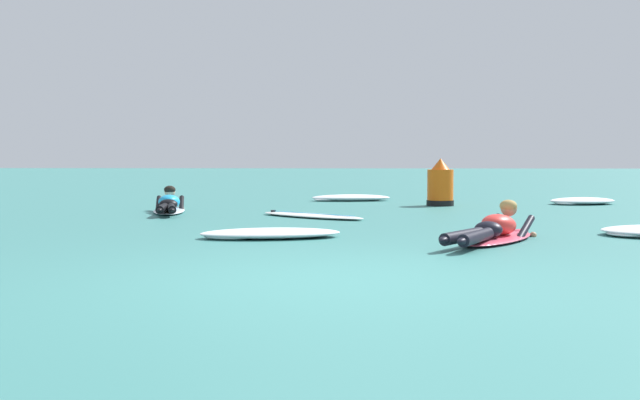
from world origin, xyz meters
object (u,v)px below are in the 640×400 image
drifting_surfboard (311,215)px  surfer_far (169,206)px  surfer_near (494,231)px  channel_marker_buoy (440,187)px

drifting_surfboard → surfer_far: bearing=161.7°
surfer_near → drifting_surfboard: 4.37m
surfer_far → drifting_surfboard: size_ratio=1.18×
surfer_far → channel_marker_buoy: (5.28, 2.41, 0.27)m
drifting_surfboard → channel_marker_buoy: (2.55, 3.31, 0.37)m
drifting_surfboard → channel_marker_buoy: 4.20m
surfer_far → drifting_surfboard: surfer_far is taller
drifting_surfboard → surfer_near: bearing=-55.3°
surfer_near → channel_marker_buoy: channel_marker_buoy is taller
surfer_near → surfer_far: 6.89m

